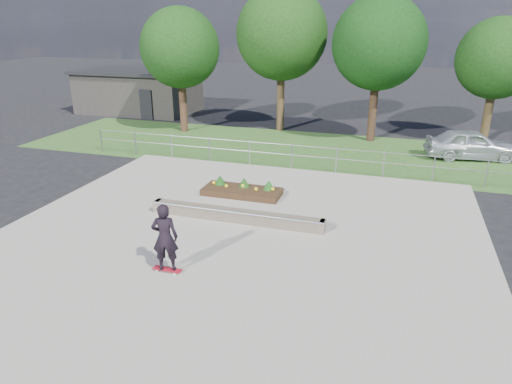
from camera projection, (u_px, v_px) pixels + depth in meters
The scene contains 13 objects.
ground at pixel (235, 241), 14.02m from camera, with size 120.00×120.00×0.00m, color black.
grass_verge at pixel (307, 150), 23.83m from camera, with size 30.00×8.00×0.02m, color #2E5321.
concrete_slab at pixel (235, 240), 14.00m from camera, with size 15.00×15.00×0.06m, color gray.
fence at pixel (292, 153), 20.43m from camera, with size 20.06×0.06×1.20m.
building at pixel (139, 91), 33.47m from camera, with size 8.40×5.40×3.00m.
tree_far_left at pixel (180, 48), 26.15m from camera, with size 4.55×4.55×7.15m.
tree_mid_left at pixel (282, 34), 26.12m from camera, with size 5.25×5.25×8.25m.
tree_mid_right at pixel (379, 43), 23.81m from camera, with size 4.90×4.90×7.70m.
tree_far_right at pixel (498, 59), 23.73m from camera, with size 4.20×4.20×6.60m.
grind_ledge at pixel (236, 215), 15.20m from camera, with size 6.00×0.44×0.43m.
planter_bed at pixel (242, 190), 17.55m from camera, with size 3.00×1.20×0.61m.
skateboarder at pixel (165, 238), 11.85m from camera, with size 0.80×0.64×1.95m.
parked_car at pixel (471, 144), 22.10m from camera, with size 1.71×4.26×1.45m, color silver.
Camera 1 is at (4.39, -11.80, 6.37)m, focal length 32.00 mm.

